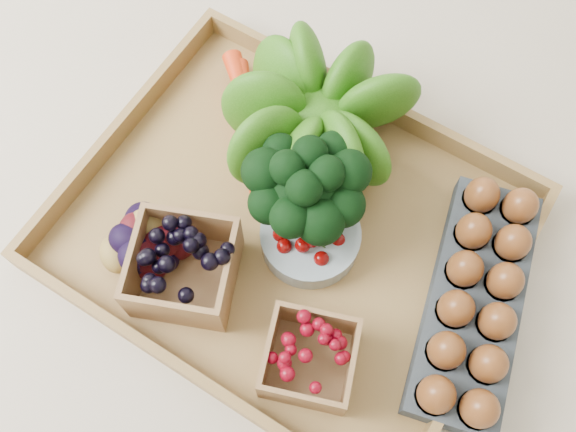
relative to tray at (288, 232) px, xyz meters
The scene contains 10 objects.
ground 0.01m from the tray, ahead, with size 4.00×4.00×0.00m, color beige.
tray is the anchor object (origin of this frame).
carrots 0.16m from the tray, 140.81° to the left, with size 0.19×0.13×0.04m, color red, non-canonical shape.
lettuce 0.16m from the tray, 104.44° to the left, with size 0.17×0.17×0.17m, color #1F530D.
broccoli 0.07m from the tray, 67.79° to the left, with size 0.15×0.15×0.11m, color black, non-canonical shape.
cherry_bowl 0.04m from the tray, ahead, with size 0.13×0.13×0.03m, color #8C9EA5.
egg_carton 0.25m from the tray, ahead, with size 0.11×0.31×0.04m, color #394148.
potatoes 0.18m from the tray, 138.63° to the right, with size 0.14×0.14×0.08m, color #3A090E, non-canonical shape.
punnet_blackberry 0.15m from the tray, 120.28° to the right, with size 0.12×0.12×0.08m, color black.
punnet_raspberry 0.18m from the tray, 50.06° to the right, with size 0.10×0.10×0.07m, color #660411.
Camera 1 is at (0.17, -0.27, 0.79)m, focal length 40.00 mm.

